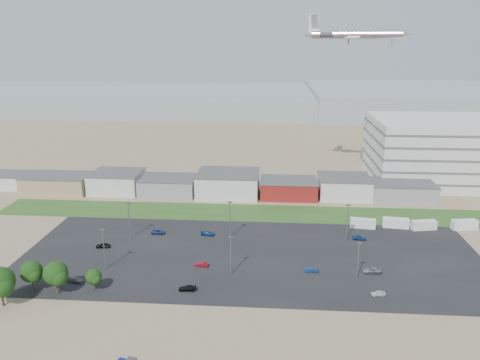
# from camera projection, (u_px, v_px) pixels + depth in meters

# --- Properties ---
(ground) EXTENTS (700.00, 700.00, 0.00)m
(ground) POSITION_uv_depth(u_px,v_px,m) (224.00, 294.00, 103.79)
(ground) COLOR #92785D
(ground) RESTS_ON ground
(parking_lot) EXTENTS (120.00, 50.00, 0.01)m
(parking_lot) POSITION_uv_depth(u_px,v_px,m) (251.00, 256.00, 122.56)
(parking_lot) COLOR black
(parking_lot) RESTS_ON ground
(grass_strip) EXTENTS (160.00, 16.00, 0.02)m
(grass_strip) POSITION_uv_depth(u_px,v_px,m) (241.00, 212.00, 153.51)
(grass_strip) COLOR #294E1D
(grass_strip) RESTS_ON ground
(hills_backdrop) EXTENTS (700.00, 200.00, 9.00)m
(hills_backdrop) POSITION_uv_depth(u_px,v_px,m) (309.00, 102.00, 400.88)
(hills_backdrop) COLOR gray
(hills_backdrop) RESTS_ON ground
(building_row) EXTENTS (170.00, 20.00, 8.00)m
(building_row) POSITION_uv_depth(u_px,v_px,m) (198.00, 183.00, 171.76)
(building_row) COLOR silver
(building_row) RESTS_ON ground
(parking_garage) EXTENTS (80.00, 40.00, 25.00)m
(parking_garage) POSITION_uv_depth(u_px,v_px,m) (475.00, 151.00, 184.69)
(parking_garage) COLOR silver
(parking_garage) RESTS_ON ground
(box_trailer_a) EXTENTS (7.64, 3.30, 2.77)m
(box_trailer_a) POSITION_uv_depth(u_px,v_px,m) (363.00, 223.00, 140.70)
(box_trailer_a) COLOR silver
(box_trailer_a) RESTS_ON ground
(box_trailer_b) EXTENTS (7.87, 3.32, 2.86)m
(box_trailer_b) POSITION_uv_depth(u_px,v_px,m) (396.00, 223.00, 140.87)
(box_trailer_b) COLOR silver
(box_trailer_b) RESTS_ON ground
(box_trailer_c) EXTENTS (7.63, 3.68, 2.75)m
(box_trailer_c) POSITION_uv_depth(u_px,v_px,m) (424.00, 225.00, 139.34)
(box_trailer_c) COLOR silver
(box_trailer_c) RESTS_ON ground
(box_trailer_d) EXTENTS (7.85, 3.58, 2.83)m
(box_trailer_d) POSITION_uv_depth(u_px,v_px,m) (464.00, 225.00, 139.60)
(box_trailer_d) COLOR silver
(box_trailer_d) RESTS_ON ground
(tree_left) EXTENTS (6.63, 6.63, 9.95)m
(tree_left) POSITION_uv_depth(u_px,v_px,m) (0.00, 285.00, 97.93)
(tree_left) COLOR black
(tree_left) RESTS_ON ground
(tree_mid) EXTENTS (5.27, 5.27, 7.90)m
(tree_mid) POSITION_uv_depth(u_px,v_px,m) (32.00, 274.00, 104.70)
(tree_mid) COLOR black
(tree_mid) RESTS_ON ground
(tree_right) EXTENTS (5.77, 5.77, 8.65)m
(tree_right) POSITION_uv_depth(u_px,v_px,m) (56.00, 276.00, 102.99)
(tree_right) COLOR black
(tree_right) RESTS_ON ground
(tree_near) EXTENTS (3.85, 3.85, 5.77)m
(tree_near) POSITION_uv_depth(u_px,v_px,m) (94.00, 278.00, 104.88)
(tree_near) COLOR black
(tree_near) RESTS_ON ground
(lightpole_front_l) EXTENTS (1.23, 0.51, 10.48)m
(lightpole_front_l) POSITION_uv_depth(u_px,v_px,m) (104.00, 249.00, 113.98)
(lightpole_front_l) COLOR slate
(lightpole_front_l) RESTS_ON ground
(lightpole_front_m) EXTENTS (1.16, 0.49, 9.90)m
(lightpole_front_m) POSITION_uv_depth(u_px,v_px,m) (231.00, 256.00, 111.24)
(lightpole_front_m) COLOR slate
(lightpole_front_m) RESTS_ON ground
(lightpole_front_r) EXTENTS (1.10, 0.46, 9.39)m
(lightpole_front_r) POSITION_uv_depth(u_px,v_px,m) (358.00, 261.00, 109.11)
(lightpole_front_r) COLOR slate
(lightpole_front_r) RESTS_ON ground
(lightpole_back_l) EXTENTS (1.26, 0.52, 10.69)m
(lightpole_back_l) POSITION_uv_depth(u_px,v_px,m) (129.00, 220.00, 132.09)
(lightpole_back_l) COLOR slate
(lightpole_back_l) RESTS_ON ground
(lightpole_back_m) EXTENTS (1.27, 0.53, 10.83)m
(lightpole_back_m) POSITION_uv_depth(u_px,v_px,m) (230.00, 220.00, 132.34)
(lightpole_back_m) COLOR slate
(lightpole_back_m) RESTS_ON ground
(lightpole_back_r) EXTENTS (1.26, 0.53, 10.74)m
(lightpole_back_r) POSITION_uv_depth(u_px,v_px,m) (347.00, 223.00, 130.31)
(lightpole_back_r) COLOR slate
(lightpole_back_r) RESTS_ON ground
(airliner) EXTENTS (44.71, 35.05, 11.76)m
(airliner) POSITION_uv_depth(u_px,v_px,m) (356.00, 35.00, 171.88)
(airliner) COLOR silver
(parked_car_0) EXTENTS (4.57, 2.32, 1.24)m
(parked_car_0) POSITION_uv_depth(u_px,v_px,m) (372.00, 270.00, 113.31)
(parked_car_0) COLOR #A5A5AA
(parked_car_0) RESTS_ON ground
(parked_car_1) EXTENTS (3.40, 1.23, 1.12)m
(parked_car_1) POSITION_uv_depth(u_px,v_px,m) (311.00, 270.00, 113.75)
(parked_car_1) COLOR navy
(parked_car_1) RESTS_ON ground
(parked_car_2) EXTENTS (3.32, 1.65, 1.09)m
(parked_car_2) POSITION_uv_depth(u_px,v_px,m) (378.00, 293.00, 103.19)
(parked_car_2) COLOR silver
(parked_car_2) RESTS_ON ground
(parked_car_3) EXTENTS (4.02, 1.82, 1.14)m
(parked_car_3) POSITION_uv_depth(u_px,v_px,m) (187.00, 288.00, 105.26)
(parked_car_3) COLOR black
(parked_car_3) RESTS_ON ground
(parked_car_4) EXTENTS (3.46, 1.50, 1.11)m
(parked_car_4) POSITION_uv_depth(u_px,v_px,m) (202.00, 264.00, 116.55)
(parked_car_4) COLOR maroon
(parked_car_4) RESTS_ON ground
(parked_car_5) EXTENTS (3.92, 1.87, 1.29)m
(parked_car_5) POSITION_uv_depth(u_px,v_px,m) (103.00, 245.00, 127.18)
(parked_car_5) COLOR black
(parked_car_5) RESTS_ON ground
(parked_car_6) EXTENTS (4.21, 2.15, 1.17)m
(parked_car_6) POSITION_uv_depth(u_px,v_px,m) (208.00, 233.00, 135.28)
(parked_car_6) COLOR navy
(parked_car_6) RESTS_ON ground
(parked_car_8) EXTENTS (3.95, 1.80, 1.31)m
(parked_car_8) POSITION_uv_depth(u_px,v_px,m) (359.00, 238.00, 132.24)
(parked_car_8) COLOR navy
(parked_car_8) RESTS_ON ground
(parked_car_9) EXTENTS (4.14, 2.16, 1.11)m
(parked_car_9) POSITION_uv_depth(u_px,v_px,m) (158.00, 232.00, 136.30)
(parked_car_9) COLOR navy
(parked_car_9) RESTS_ON ground
(parked_car_10) EXTENTS (4.00, 2.06, 1.11)m
(parked_car_10) POSITION_uv_depth(u_px,v_px,m) (76.00, 280.00, 108.84)
(parked_car_10) COLOR #595B5E
(parked_car_10) RESTS_ON ground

